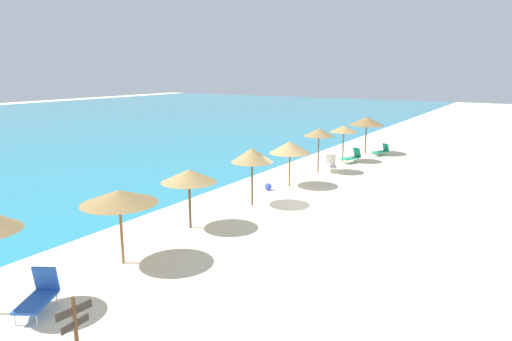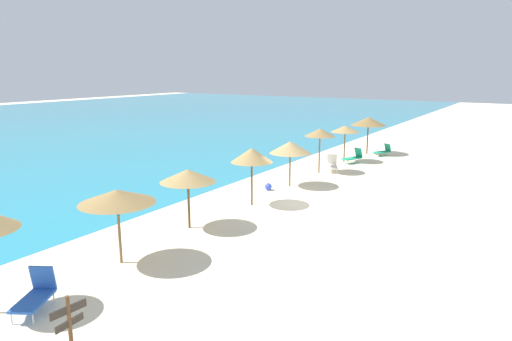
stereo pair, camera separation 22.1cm
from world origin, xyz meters
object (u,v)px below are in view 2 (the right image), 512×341
(beach_umbrella_5, at_px, (320,133))
(beach_umbrella_4, at_px, (290,147))
(lounge_chair_1, at_px, (36,293))
(beach_ball, at_px, (268,187))
(beach_umbrella_1, at_px, (117,197))
(lounge_chair_2, at_px, (383,151))
(beach_umbrella_6, at_px, (345,129))
(lounge_chair_0, at_px, (353,157))
(beach_umbrella_7, at_px, (368,121))
(wooden_signpost, at_px, (70,326))
(lounge_chair_3, at_px, (332,164))
(beach_umbrella_3, at_px, (252,155))
(beach_umbrella_2, at_px, (188,176))

(beach_umbrella_5, bearing_deg, beach_umbrella_4, -178.78)
(lounge_chair_1, bearing_deg, beach_ball, -114.21)
(beach_umbrella_1, distance_m, beach_umbrella_5, 16.36)
(lounge_chair_2, bearing_deg, lounge_chair_1, 119.01)
(lounge_chair_2, relative_size, beach_ball, 3.67)
(beach_umbrella_6, distance_m, lounge_chair_0, 2.03)
(beach_umbrella_1, height_order, beach_umbrella_7, beach_umbrella_7)
(beach_umbrella_4, height_order, wooden_signpost, beach_umbrella_4)
(lounge_chair_0, xyz_separation_m, lounge_chair_3, (-3.33, 0.18, 0.01))
(beach_umbrella_7, relative_size, lounge_chair_3, 1.97)
(beach_umbrella_3, distance_m, lounge_chair_0, 12.58)
(beach_umbrella_1, bearing_deg, beach_umbrella_6, 0.53)
(beach_umbrella_6, height_order, beach_umbrella_7, beach_umbrella_7)
(beach_ball, bearing_deg, lounge_chair_3, -9.47)
(beach_umbrella_4, bearing_deg, beach_umbrella_7, -1.24)
(lounge_chair_0, bearing_deg, beach_umbrella_2, 109.66)
(beach_umbrella_1, relative_size, lounge_chair_2, 1.80)
(beach_umbrella_3, xyz_separation_m, lounge_chair_0, (12.41, -0.46, -2.01))
(beach_umbrella_2, bearing_deg, beach_umbrella_6, -0.55)
(beach_umbrella_7, height_order, wooden_signpost, beach_umbrella_7)
(beach_umbrella_1, distance_m, beach_umbrella_2, 3.96)
(lounge_chair_0, xyz_separation_m, beach_ball, (-9.58, 1.22, -0.24))
(beach_umbrella_7, bearing_deg, beach_umbrella_1, 179.67)
(beach_umbrella_1, height_order, lounge_chair_0, beach_umbrella_1)
(beach_umbrella_1, bearing_deg, beach_umbrella_2, 5.03)
(beach_umbrella_2, height_order, lounge_chair_2, beach_umbrella_2)
(beach_umbrella_3, height_order, beach_umbrella_5, beach_umbrella_5)
(lounge_chair_2, bearing_deg, beach_umbrella_4, 113.47)
(beach_umbrella_2, distance_m, lounge_chair_0, 16.65)
(beach_umbrella_3, bearing_deg, beach_umbrella_2, 174.24)
(beach_umbrella_5, bearing_deg, wooden_signpost, -169.87)
(beach_umbrella_3, distance_m, wooden_signpost, 13.10)
(beach_umbrella_5, xyz_separation_m, beach_ball, (-5.47, 0.48, -2.35))
(beach_umbrella_6, distance_m, wooden_signpost, 25.34)
(beach_umbrella_7, bearing_deg, beach_umbrella_3, 179.74)
(beach_umbrella_3, relative_size, beach_umbrella_7, 0.98)
(wooden_signpost, relative_size, beach_ball, 4.48)
(beach_umbrella_5, xyz_separation_m, lounge_chair_0, (4.12, -0.74, -2.11))
(beach_umbrella_2, relative_size, beach_umbrella_6, 0.96)
(lounge_chair_2, xyz_separation_m, lounge_chair_3, (-7.16, 1.11, 0.07))
(beach_umbrella_1, relative_size, beach_umbrella_7, 0.90)
(lounge_chair_0, bearing_deg, beach_umbrella_6, 17.52)
(lounge_chair_2, relative_size, lounge_chair_3, 0.98)
(lounge_chair_0, bearing_deg, lounge_chair_1, 112.66)
(lounge_chair_0, distance_m, lounge_chair_2, 3.95)
(lounge_chair_1, distance_m, beach_ball, 14.34)
(beach_umbrella_6, bearing_deg, beach_ball, 177.03)
(beach_umbrella_3, xyz_separation_m, lounge_chair_2, (16.24, -1.39, -2.07))
(lounge_chair_2, bearing_deg, beach_umbrella_1, 117.53)
(beach_umbrella_2, distance_m, lounge_chair_2, 20.53)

